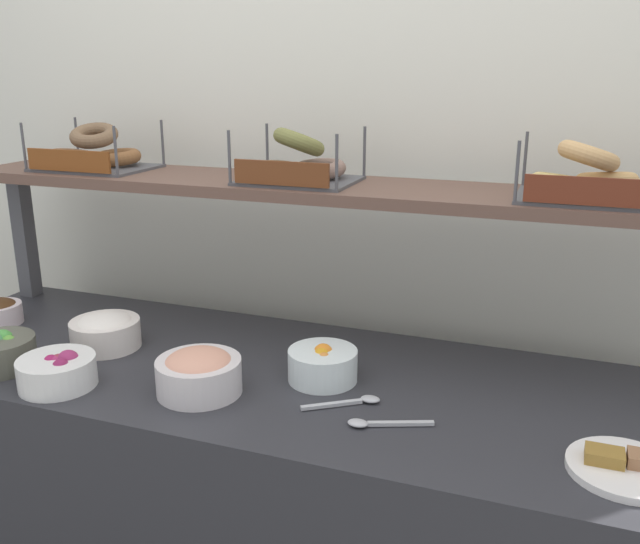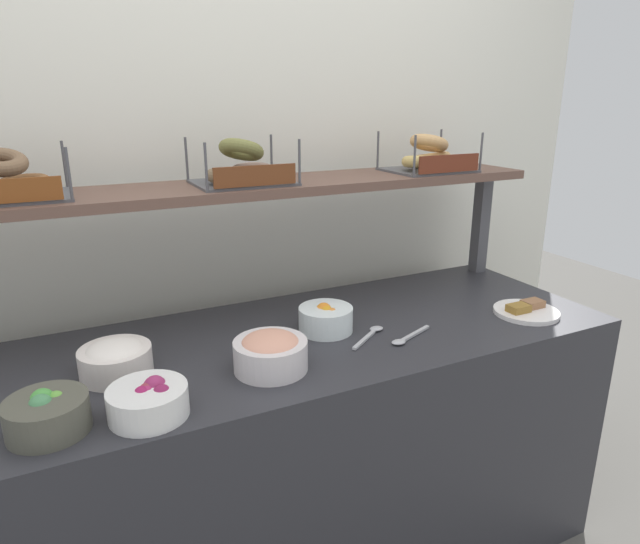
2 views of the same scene
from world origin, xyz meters
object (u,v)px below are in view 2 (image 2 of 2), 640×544
object	(u,v)px
bowl_lox_spread	(270,352)
bagel_basket_plain	(428,158)
serving_spoon_by_edge	(371,333)
serving_spoon_near_plate	(406,338)
bagel_basket_cinnamon_raisin	(2,183)
bagel_basket_poppy	(242,169)
bowl_beet_salad	(149,400)
bowl_veggie_mix	(47,414)
bowl_fruit_salad	(326,318)
serving_plate_white	(526,311)
bowl_cream_cheese	(116,358)

from	to	relation	value
bowl_lox_spread	bagel_basket_plain	bearing A→B (deg)	27.41
serving_spoon_by_edge	bagel_basket_plain	size ratio (longest dim) A/B	0.52
serving_spoon_near_plate	bagel_basket_plain	size ratio (longest dim) A/B	0.57
bagel_basket_cinnamon_raisin	bagel_basket_poppy	world-z (taller)	bagel_basket_poppy
bowl_beet_salad	serving_spoon_by_edge	distance (m)	0.70
bowl_beet_salad	bowl_lox_spread	distance (m)	0.34
bowl_veggie_mix	bagel_basket_plain	world-z (taller)	bagel_basket_plain
bowl_fruit_salad	serving_spoon_by_edge	xyz separation A→B (m)	(0.11, -0.09, -0.03)
bowl_lox_spread	serving_plate_white	distance (m)	0.91
bowl_lox_spread	bowl_veggie_mix	bearing A→B (deg)	-174.33
bagel_basket_plain	bowl_cream_cheese	bearing A→B (deg)	-167.31
bowl_cream_cheese	bagel_basket_cinnamon_raisin	world-z (taller)	bagel_basket_cinnamon_raisin
bowl_beet_salad	bowl_cream_cheese	world-z (taller)	bowl_cream_cheese
serving_plate_white	bagel_basket_poppy	distance (m)	1.04
bowl_fruit_salad	bowl_cream_cheese	xyz separation A→B (m)	(-0.61, -0.01, 0.01)
bagel_basket_cinnamon_raisin	bagel_basket_plain	size ratio (longest dim) A/B	1.08
bowl_lox_spread	bagel_basket_cinnamon_raisin	bearing A→B (deg)	143.31
bowl_fruit_salad	bagel_basket_plain	distance (m)	0.74
bagel_basket_cinnamon_raisin	bagel_basket_plain	xyz separation A→B (m)	(1.36, -0.02, 0.00)
bowl_fruit_salad	bagel_basket_poppy	world-z (taller)	bagel_basket_poppy
serving_plate_white	bagel_basket_cinnamon_raisin	world-z (taller)	bagel_basket_cinnamon_raisin
bowl_veggie_mix	bagel_basket_cinnamon_raisin	xyz separation A→B (m)	(-0.04, 0.48, 0.43)
bowl_beet_salad	bagel_basket_poppy	distance (m)	0.78
bowl_cream_cheese	serving_spoon_by_edge	distance (m)	0.73
serving_spoon_near_plate	serving_spoon_by_edge	bearing A→B (deg)	135.30
serving_plate_white	serving_spoon_by_edge	xyz separation A→B (m)	(-0.55, 0.08, -0.00)
bowl_veggie_mix	bowl_fruit_salad	bearing A→B (deg)	15.31
bagel_basket_cinnamon_raisin	serving_plate_white	bearing A→B (deg)	-16.58
bowl_fruit_salad	bowl_veggie_mix	size ratio (longest dim) A/B	0.96
bowl_veggie_mix	serving_spoon_by_edge	distance (m)	0.89
serving_plate_white	serving_spoon_near_plate	xyz separation A→B (m)	(-0.48, 0.00, -0.00)
bowl_beet_salad	bagel_basket_plain	world-z (taller)	bagel_basket_plain
bowl_cream_cheese	bagel_basket_poppy	world-z (taller)	bagel_basket_poppy
bowl_beet_salad	serving_spoon_by_edge	world-z (taller)	bowl_beet_salad
serving_spoon_near_plate	bowl_cream_cheese	bearing A→B (deg)	168.88
bowl_cream_cheese	bagel_basket_poppy	distance (m)	0.68
bowl_lox_spread	serving_spoon_near_plate	bearing A→B (deg)	-1.22
bowl_lox_spread	bagel_basket_plain	xyz separation A→B (m)	(0.79, 0.41, 0.43)
bowl_beet_salad	serving_plate_white	size ratio (longest dim) A/B	0.85
bowl_fruit_salad	serving_plate_white	bearing A→B (deg)	-14.65
bagel_basket_poppy	bagel_basket_plain	size ratio (longest dim) A/B	0.99
bowl_fruit_salad	bowl_cream_cheese	distance (m)	0.61
bowl_veggie_mix	serving_spoon_near_plate	bearing A→B (deg)	2.62
bowl_fruit_salad	serving_spoon_near_plate	world-z (taller)	bowl_fruit_salad
bagel_basket_cinnamon_raisin	bagel_basket_poppy	distance (m)	0.66
serving_spoon_near_plate	bagel_basket_poppy	xyz separation A→B (m)	(-0.35, 0.42, 0.47)
bowl_beet_salad	bagel_basket_plain	bearing A→B (deg)	23.89
serving_spoon_near_plate	bowl_veggie_mix	bearing A→B (deg)	-177.38
bowl_beet_salad	bagel_basket_poppy	size ratio (longest dim) A/B	0.60
bagel_basket_cinnamon_raisin	bagel_basket_plain	world-z (taller)	bagel_basket_plain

